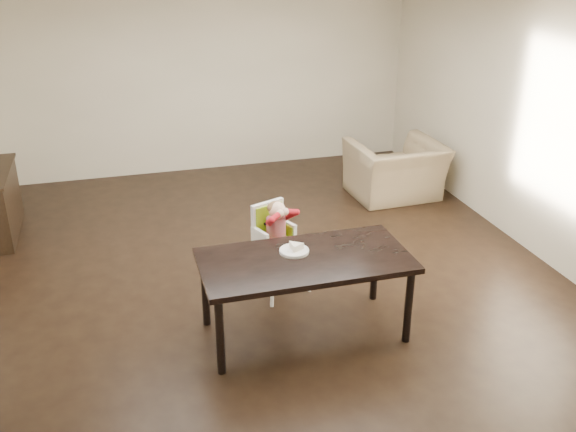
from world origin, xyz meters
The scene contains 6 objects.
ground centered at (0.00, 0.00, 0.00)m, with size 7.00×7.00×0.00m, color black.
room_walls centered at (0.00, 0.00, 1.86)m, with size 6.02×7.02×2.71m.
dining_table centered at (0.08, -1.06, 0.67)m, with size 1.80×0.90×0.75m.
high_chair centered at (0.03, -0.25, 0.67)m, with size 0.52×0.52×0.96m.
plate centered at (0.03, -0.93, 0.78)m, with size 0.28×0.28×0.07m.
armchair centered at (2.20, 1.68, 0.50)m, with size 1.15×0.75×1.01m, color #94805E.
Camera 1 is at (-1.38, -5.68, 3.30)m, focal length 40.00 mm.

